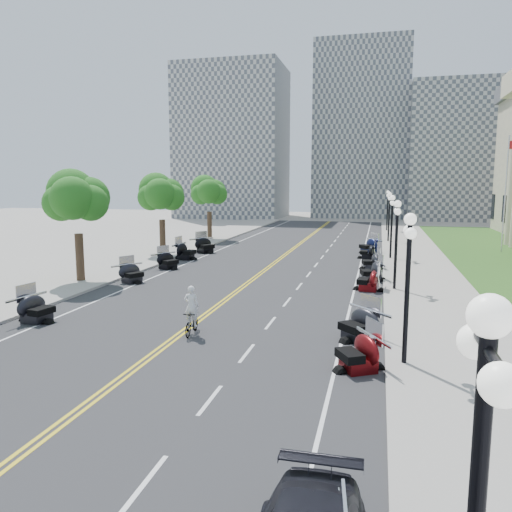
% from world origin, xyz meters
% --- Properties ---
extents(ground, '(160.00, 160.00, 0.00)m').
position_xyz_m(ground, '(0.00, 0.00, 0.00)').
color(ground, gray).
extents(road, '(16.00, 90.00, 0.01)m').
position_xyz_m(road, '(0.00, 10.00, 0.00)').
color(road, '#333335').
rests_on(road, ground).
extents(centerline_yellow_a, '(0.12, 90.00, 0.00)m').
position_xyz_m(centerline_yellow_a, '(-0.12, 10.00, 0.01)').
color(centerline_yellow_a, yellow).
rests_on(centerline_yellow_a, road).
extents(centerline_yellow_b, '(0.12, 90.00, 0.00)m').
position_xyz_m(centerline_yellow_b, '(0.12, 10.00, 0.01)').
color(centerline_yellow_b, yellow).
rests_on(centerline_yellow_b, road).
extents(edge_line_north, '(0.12, 90.00, 0.00)m').
position_xyz_m(edge_line_north, '(6.40, 10.00, 0.01)').
color(edge_line_north, white).
rests_on(edge_line_north, road).
extents(edge_line_south, '(0.12, 90.00, 0.00)m').
position_xyz_m(edge_line_south, '(-6.40, 10.00, 0.01)').
color(edge_line_south, white).
rests_on(edge_line_south, road).
extents(lane_dash_2, '(0.12, 2.00, 0.00)m').
position_xyz_m(lane_dash_2, '(3.20, -16.00, 0.01)').
color(lane_dash_2, white).
rests_on(lane_dash_2, road).
extents(lane_dash_3, '(0.12, 2.00, 0.00)m').
position_xyz_m(lane_dash_3, '(3.20, -12.00, 0.01)').
color(lane_dash_3, white).
rests_on(lane_dash_3, road).
extents(lane_dash_4, '(0.12, 2.00, 0.00)m').
position_xyz_m(lane_dash_4, '(3.20, -8.00, 0.01)').
color(lane_dash_4, white).
rests_on(lane_dash_4, road).
extents(lane_dash_5, '(0.12, 2.00, 0.00)m').
position_xyz_m(lane_dash_5, '(3.20, -4.00, 0.01)').
color(lane_dash_5, white).
rests_on(lane_dash_5, road).
extents(lane_dash_6, '(0.12, 2.00, 0.00)m').
position_xyz_m(lane_dash_6, '(3.20, 0.00, 0.01)').
color(lane_dash_6, white).
rests_on(lane_dash_6, road).
extents(lane_dash_7, '(0.12, 2.00, 0.00)m').
position_xyz_m(lane_dash_7, '(3.20, 4.00, 0.01)').
color(lane_dash_7, white).
rests_on(lane_dash_7, road).
extents(lane_dash_8, '(0.12, 2.00, 0.00)m').
position_xyz_m(lane_dash_8, '(3.20, 8.00, 0.01)').
color(lane_dash_8, white).
rests_on(lane_dash_8, road).
extents(lane_dash_9, '(0.12, 2.00, 0.00)m').
position_xyz_m(lane_dash_9, '(3.20, 12.00, 0.01)').
color(lane_dash_9, white).
rests_on(lane_dash_9, road).
extents(lane_dash_10, '(0.12, 2.00, 0.00)m').
position_xyz_m(lane_dash_10, '(3.20, 16.00, 0.01)').
color(lane_dash_10, white).
rests_on(lane_dash_10, road).
extents(lane_dash_11, '(0.12, 2.00, 0.00)m').
position_xyz_m(lane_dash_11, '(3.20, 20.00, 0.01)').
color(lane_dash_11, white).
rests_on(lane_dash_11, road).
extents(lane_dash_12, '(0.12, 2.00, 0.00)m').
position_xyz_m(lane_dash_12, '(3.20, 24.00, 0.01)').
color(lane_dash_12, white).
rests_on(lane_dash_12, road).
extents(lane_dash_13, '(0.12, 2.00, 0.00)m').
position_xyz_m(lane_dash_13, '(3.20, 28.00, 0.01)').
color(lane_dash_13, white).
rests_on(lane_dash_13, road).
extents(lane_dash_14, '(0.12, 2.00, 0.00)m').
position_xyz_m(lane_dash_14, '(3.20, 32.00, 0.01)').
color(lane_dash_14, white).
rests_on(lane_dash_14, road).
extents(lane_dash_15, '(0.12, 2.00, 0.00)m').
position_xyz_m(lane_dash_15, '(3.20, 36.00, 0.01)').
color(lane_dash_15, white).
rests_on(lane_dash_15, road).
extents(lane_dash_16, '(0.12, 2.00, 0.00)m').
position_xyz_m(lane_dash_16, '(3.20, 40.00, 0.01)').
color(lane_dash_16, white).
rests_on(lane_dash_16, road).
extents(lane_dash_17, '(0.12, 2.00, 0.00)m').
position_xyz_m(lane_dash_17, '(3.20, 44.00, 0.01)').
color(lane_dash_17, white).
rests_on(lane_dash_17, road).
extents(lane_dash_18, '(0.12, 2.00, 0.00)m').
position_xyz_m(lane_dash_18, '(3.20, 48.00, 0.01)').
color(lane_dash_18, white).
rests_on(lane_dash_18, road).
extents(lane_dash_19, '(0.12, 2.00, 0.00)m').
position_xyz_m(lane_dash_19, '(3.20, 52.00, 0.01)').
color(lane_dash_19, white).
rests_on(lane_dash_19, road).
extents(sidewalk_north, '(5.00, 90.00, 0.15)m').
position_xyz_m(sidewalk_north, '(10.50, 10.00, 0.07)').
color(sidewalk_north, '#9E9991').
rests_on(sidewalk_north, ground).
extents(sidewalk_south, '(5.00, 90.00, 0.15)m').
position_xyz_m(sidewalk_south, '(-10.50, 10.00, 0.07)').
color(sidewalk_south, '#9E9991').
rests_on(sidewalk_south, ground).
extents(lawn, '(9.00, 60.00, 0.10)m').
position_xyz_m(lawn, '(17.50, 18.00, 0.05)').
color(lawn, '#356023').
rests_on(lawn, ground).
extents(distant_block_a, '(18.00, 14.00, 26.00)m').
position_xyz_m(distant_block_a, '(-18.00, 62.00, 13.00)').
color(distant_block_a, gray).
rests_on(distant_block_a, ground).
extents(distant_block_b, '(16.00, 12.00, 30.00)m').
position_xyz_m(distant_block_b, '(4.00, 68.00, 15.00)').
color(distant_block_b, gray).
rests_on(distant_block_b, ground).
extents(distant_block_c, '(20.00, 14.00, 22.00)m').
position_xyz_m(distant_block_c, '(22.00, 65.00, 11.00)').
color(distant_block_c, gray).
rests_on(distant_block_c, ground).
extents(street_lamp_1, '(0.50, 1.20, 4.90)m').
position_xyz_m(street_lamp_1, '(8.60, -8.00, 2.60)').
color(street_lamp_1, black).
rests_on(street_lamp_1, sidewalk_north).
extents(street_lamp_2, '(0.50, 1.20, 4.90)m').
position_xyz_m(street_lamp_2, '(8.60, 4.00, 2.60)').
color(street_lamp_2, black).
rests_on(street_lamp_2, sidewalk_north).
extents(street_lamp_3, '(0.50, 1.20, 4.90)m').
position_xyz_m(street_lamp_3, '(8.60, 16.00, 2.60)').
color(street_lamp_3, black).
rests_on(street_lamp_3, sidewalk_north).
extents(street_lamp_4, '(0.50, 1.20, 4.90)m').
position_xyz_m(street_lamp_4, '(8.60, 28.00, 2.60)').
color(street_lamp_4, black).
rests_on(street_lamp_4, sidewalk_north).
extents(street_lamp_5, '(0.50, 1.20, 4.90)m').
position_xyz_m(street_lamp_5, '(8.60, 40.00, 2.60)').
color(street_lamp_5, black).
rests_on(street_lamp_5, sidewalk_north).
extents(flagpole, '(1.10, 0.20, 10.00)m').
position_xyz_m(flagpole, '(18.00, 22.00, 5.00)').
color(flagpole, silver).
rests_on(flagpole, ground).
extents(tree_2, '(4.80, 4.80, 9.20)m').
position_xyz_m(tree_2, '(-10.00, 2.00, 4.75)').
color(tree_2, '#235619').
rests_on(tree_2, sidewalk_south).
extents(tree_3, '(4.80, 4.80, 9.20)m').
position_xyz_m(tree_3, '(-10.00, 14.00, 4.75)').
color(tree_3, '#235619').
rests_on(tree_3, sidewalk_south).
extents(tree_4, '(4.80, 4.80, 9.20)m').
position_xyz_m(tree_4, '(-10.00, 26.00, 4.75)').
color(tree_4, '#235619').
rests_on(tree_4, sidewalk_south).
extents(motorcycle_n_3, '(2.61, 2.61, 1.34)m').
position_xyz_m(motorcycle_n_3, '(7.13, -8.72, 0.67)').
color(motorcycle_n_3, '#590A0C').
rests_on(motorcycle_n_3, road).
extents(motorcycle_n_4, '(2.81, 2.81, 1.39)m').
position_xyz_m(motorcycle_n_4, '(7.03, -5.50, 0.70)').
color(motorcycle_n_4, black).
rests_on(motorcycle_n_4, road).
extents(motorcycle_n_6, '(2.07, 2.07, 1.34)m').
position_xyz_m(motorcycle_n_6, '(7.16, 3.83, 0.67)').
color(motorcycle_n_6, '#590A0C').
rests_on(motorcycle_n_6, road).
extents(motorcycle_n_7, '(2.43, 2.43, 1.37)m').
position_xyz_m(motorcycle_n_7, '(7.28, 6.70, 0.69)').
color(motorcycle_n_7, black).
rests_on(motorcycle_n_7, road).
extents(motorcycle_n_8, '(2.18, 2.18, 1.29)m').
position_xyz_m(motorcycle_n_8, '(7.18, 11.01, 0.64)').
color(motorcycle_n_8, black).
rests_on(motorcycle_n_8, road).
extents(motorcycle_n_9, '(1.84, 1.84, 1.29)m').
position_xyz_m(motorcycle_n_9, '(6.83, 16.11, 0.64)').
color(motorcycle_n_9, black).
rests_on(motorcycle_n_9, road).
extents(motorcycle_n_10, '(2.84, 2.84, 1.43)m').
position_xyz_m(motorcycle_n_10, '(6.84, 19.49, 0.72)').
color(motorcycle_n_10, black).
rests_on(motorcycle_n_10, road).
extents(motorcycle_s_4, '(2.21, 2.21, 1.35)m').
position_xyz_m(motorcycle_s_4, '(-6.78, -6.29, 0.67)').
color(motorcycle_s_4, black).
rests_on(motorcycle_s_4, road).
extents(motorcycle_s_6, '(2.55, 2.55, 1.31)m').
position_xyz_m(motorcycle_s_6, '(-6.93, 2.69, 0.65)').
color(motorcycle_s_6, black).
rests_on(motorcycle_s_6, road).
extents(motorcycle_s_7, '(2.54, 2.54, 1.32)m').
position_xyz_m(motorcycle_s_7, '(-6.79, 7.76, 0.66)').
color(motorcycle_s_7, black).
rests_on(motorcycle_s_7, road).
extents(motorcycle_s_8, '(2.28, 2.28, 1.49)m').
position_xyz_m(motorcycle_s_8, '(-7.21, 12.15, 0.74)').
color(motorcycle_s_8, black).
rests_on(motorcycle_s_8, road).
extents(motorcycle_s_9, '(2.98, 2.98, 1.49)m').
position_xyz_m(motorcycle_s_9, '(-7.01, 16.18, 0.75)').
color(motorcycle_s_9, black).
rests_on(motorcycle_s_9, road).
extents(bicycle, '(0.59, 1.68, 0.99)m').
position_xyz_m(bicycle, '(0.48, -6.39, 0.50)').
color(bicycle, '#A51414').
rests_on(bicycle, road).
extents(cyclist_rider, '(0.61, 0.40, 1.67)m').
position_xyz_m(cyclist_rider, '(0.48, -6.39, 1.82)').
color(cyclist_rider, silver).
rests_on(cyclist_rider, bicycle).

